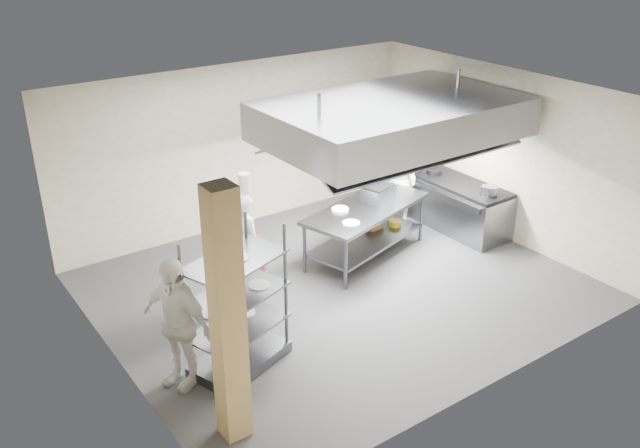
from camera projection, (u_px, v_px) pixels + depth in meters
floor at (339, 287)px, 10.58m from camera, size 7.00×7.00×0.00m
ceiling at (342, 98)px, 9.32m from camera, size 7.00×7.00×0.00m
wall_back at (240, 146)px, 12.17m from camera, size 7.00×0.00×7.00m
wall_left at (108, 264)px, 8.11m from camera, size 0.00×6.00×6.00m
wall_right at (501, 154)px, 11.79m from camera, size 0.00×6.00×6.00m
column at (228, 319)px, 7.02m from camera, size 0.30×0.30×3.00m
exhaust_hood at (392, 119)px, 10.55m from camera, size 4.00×2.50×0.60m
hood_strip_a at (346, 149)px, 10.21m from camera, size 1.60×0.12×0.04m
hood_strip_b at (433, 129)px, 11.16m from camera, size 1.60×0.12×0.04m
wall_shelf at (326, 131)px, 12.99m from camera, size 1.50×0.28×0.04m
island at (366, 231)px, 11.36m from camera, size 2.55×1.59×0.91m
island_worktop at (366, 208)px, 11.18m from camera, size 2.55×1.59×0.06m
island_undershelf at (365, 240)px, 11.42m from camera, size 2.34×1.44×0.04m
pass_rack at (237, 302)px, 8.40m from camera, size 1.43×1.10×1.88m
cooking_range at (458, 207)px, 12.39m from camera, size 0.80×2.00×0.84m
range_top at (460, 184)px, 12.20m from camera, size 0.78×1.96×0.06m
chef_head at (245, 249)px, 9.79m from camera, size 0.57×0.74×1.79m
chef_line at (398, 182)px, 12.39m from camera, size 0.71×0.87×1.68m
chef_plating at (176, 323)px, 8.10m from camera, size 0.79×1.10×1.74m
griddle at (379, 194)px, 11.37m from camera, size 0.56×0.48×0.24m
wicker_basket at (374, 225)px, 11.76m from camera, size 0.29×0.21×0.13m
stockpot at (491, 191)px, 11.59m from camera, size 0.25×0.25×0.17m
plate_stack at (238, 325)px, 8.54m from camera, size 0.28×0.28×0.05m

